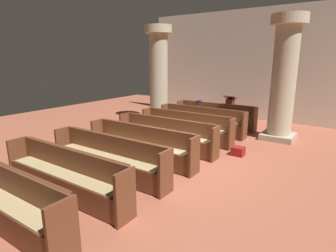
% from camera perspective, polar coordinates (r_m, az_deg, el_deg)
% --- Properties ---
extents(ground_plane, '(19.20, 19.20, 0.00)m').
position_cam_1_polar(ground_plane, '(6.95, 2.69, -7.34)').
color(ground_plane, '#AD5B42').
extents(back_wall, '(10.00, 0.16, 4.50)m').
position_cam_1_polar(back_wall, '(12.10, 18.36, 11.92)').
color(back_wall, silver).
rests_on(back_wall, ground).
extents(pew_row_0, '(3.11, 0.47, 0.88)m').
position_cam_1_polar(pew_row_0, '(10.49, 9.80, 2.41)').
color(pew_row_0, brown).
rests_on(pew_row_0, ground).
extents(pew_row_1, '(3.11, 0.46, 0.88)m').
position_cam_1_polar(pew_row_1, '(9.52, 7.05, 1.35)').
color(pew_row_1, brown).
rests_on(pew_row_1, ground).
extents(pew_row_2, '(3.11, 0.47, 0.88)m').
position_cam_1_polar(pew_row_2, '(8.58, 3.69, 0.05)').
color(pew_row_2, brown).
rests_on(pew_row_2, ground).
extents(pew_row_3, '(3.11, 0.46, 0.88)m').
position_cam_1_polar(pew_row_3, '(7.68, -0.47, -1.56)').
color(pew_row_3, brown).
rests_on(pew_row_3, ground).
extents(pew_row_4, '(3.11, 0.46, 0.88)m').
position_cam_1_polar(pew_row_4, '(6.84, -5.71, -3.58)').
color(pew_row_4, brown).
rests_on(pew_row_4, ground).
extents(pew_row_5, '(3.11, 0.47, 0.88)m').
position_cam_1_polar(pew_row_5, '(6.08, -12.36, -6.08)').
color(pew_row_5, brown).
rests_on(pew_row_5, ground).
extents(pew_row_6, '(3.11, 0.46, 0.88)m').
position_cam_1_polar(pew_row_6, '(5.44, -20.82, -9.10)').
color(pew_row_6, brown).
rests_on(pew_row_6, ground).
extents(pew_row_7, '(3.11, 0.46, 0.88)m').
position_cam_1_polar(pew_row_7, '(4.97, -31.40, -12.53)').
color(pew_row_7, brown).
rests_on(pew_row_7, ground).
extents(pillar_aisle_side, '(1.06, 1.06, 3.79)m').
position_cam_1_polar(pillar_aisle_side, '(9.17, 23.08, 9.36)').
color(pillar_aisle_side, tan).
rests_on(pillar_aisle_side, ground).
extents(pillar_far_side, '(1.06, 1.06, 3.79)m').
position_cam_1_polar(pillar_far_side, '(11.17, -1.97, 11.03)').
color(pillar_far_side, tan).
rests_on(pillar_far_side, ground).
extents(lectern, '(0.48, 0.45, 1.08)m').
position_cam_1_polar(lectern, '(11.41, 12.76, 3.10)').
color(lectern, '#492215').
rests_on(lectern, ground).
extents(hymn_book, '(0.16, 0.19, 0.04)m').
position_cam_1_polar(hymn_book, '(10.92, 6.52, 5.26)').
color(hymn_book, navy).
rests_on(hymn_book, pew_row_0).
extents(kneeler_box_red, '(0.32, 0.29, 0.23)m').
position_cam_1_polar(kneeler_box_red, '(7.54, 14.43, -5.12)').
color(kneeler_box_red, maroon).
rests_on(kneeler_box_red, ground).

